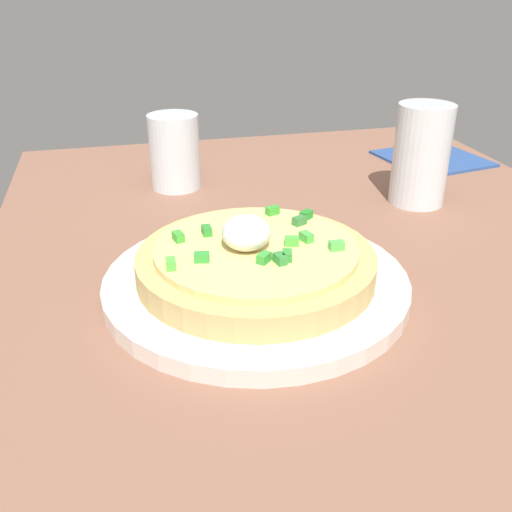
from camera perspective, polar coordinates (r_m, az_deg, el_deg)
name	(u,v)px	position (r cm, az deg, el deg)	size (l,w,h in cm)	color
dining_table	(342,274)	(59.06, 8.47, -1.76)	(97.62, 71.05, 2.01)	#895D49
plate	(256,283)	(53.18, 0.00, -2.68)	(27.77, 27.77, 1.58)	silver
pizza	(256,260)	(52.04, -0.04, -0.44)	(21.53, 21.53, 6.02)	tan
cup_near	(420,160)	(74.52, 15.90, 9.07)	(6.78, 6.78, 12.27)	silver
cup_far	(175,156)	(78.13, -8.00, 9.76)	(6.61, 6.61, 9.73)	silver
napkin	(432,158)	(94.04, 16.97, 9.18)	(13.82, 13.82, 0.40)	#2C4D8E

